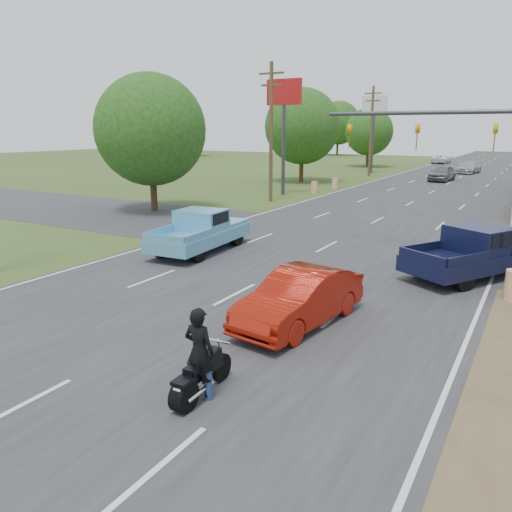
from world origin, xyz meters
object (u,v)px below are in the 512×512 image
Objects in this scene: rider at (200,356)px; distant_car_white at (441,159)px; navy_pickup at (478,252)px; motorcycle at (199,378)px; red_convertible at (300,299)px; distant_car_silver at (469,167)px; distant_car_grey at (442,173)px; blue_pickup at (202,230)px.

distant_car_white is at bearing -84.86° from rider.
navy_pickup is at bearing 104.32° from distant_car_white.
red_convertible is at bearing 87.61° from motorcycle.
red_convertible is at bearing -79.99° from distant_car_silver.
distant_car_grey reaches higher than motorcycle.
blue_pickup is (-7.50, 10.42, 0.49)m from motorcycle.
blue_pickup is at bearing 124.05° from motorcycle.
red_convertible is 9.52m from blue_pickup.
navy_pickup reaches higher than motorcycle.
distant_car_white is (-9.23, 72.05, -0.08)m from red_convertible.
red_convertible is 2.32× the size of motorcycle.
navy_pickup is 1.19× the size of distant_car_silver.
motorcycle is at bearing 90.00° from rider.
blue_pickup is at bearing -140.67° from navy_pickup.
blue_pickup is at bearing -88.42° from distant_car_silver.
distant_car_grey reaches higher than distant_car_white.
distant_car_grey reaches higher than red_convertible.
red_convertible is 2.51× the size of rider.
distant_car_grey is at bearing 103.39° from distant_car_white.
distant_car_silver is at bearing 90.26° from distant_car_grey.
navy_pickup reaches higher than distant_car_grey.
blue_pickup is at bearing -55.84° from rider.
red_convertible reaches higher than distant_car_silver.
motorcycle is at bearing -79.68° from distant_car_grey.
blue_pickup is 49.40m from distant_car_silver.
distant_car_grey is at bearing -87.01° from rider.
blue_pickup is 1.14× the size of distant_car_silver.
distant_car_white is (-9.17, 76.65, -0.24)m from rider.
rider is 77.20m from distant_car_white.
navy_pickup is at bearing 71.36° from motorcycle.
distant_car_grey is (-7.66, 35.88, -0.13)m from navy_pickup.
navy_pickup is (3.72, 12.17, 0.03)m from rider.
rider is at bearing -83.04° from red_convertible.
navy_pickup is 47.85m from distant_car_silver.
distant_car_white is at bearing 131.60° from navy_pickup.
red_convertible is 0.94× the size of distant_car_white.
navy_pickup reaches higher than rider.
distant_car_silver is at bearing 113.32° from distant_car_white.
rider is 0.31× the size of navy_pickup.
motorcycle is 48.25m from distant_car_grey.
distant_car_white is at bearing 104.99° from red_convertible.
navy_pickup is at bearing -75.12° from distant_car_silver.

